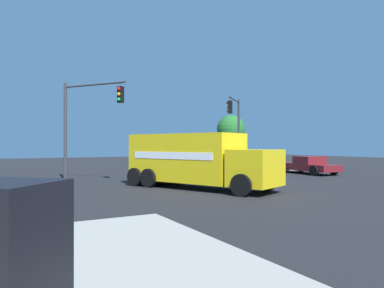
# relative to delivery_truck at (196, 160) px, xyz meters

# --- Properties ---
(ground_plane) EXTENTS (100.00, 100.00, 0.00)m
(ground_plane) POSITION_rel_delivery_truck_xyz_m (-1.66, -0.46, -1.49)
(ground_plane) COLOR black
(sidewalk_corner_near) EXTENTS (10.24, 10.24, 0.14)m
(sidewalk_corner_near) POSITION_rel_delivery_truck_xyz_m (-13.33, -12.13, -1.42)
(sidewalk_corner_near) COLOR #9E998E
(sidewalk_corner_near) RESTS_ON ground
(delivery_truck) EXTENTS (5.61, 8.57, 2.85)m
(delivery_truck) POSITION_rel_delivery_truck_xyz_m (0.00, 0.00, 0.00)
(delivery_truck) COLOR yellow
(delivery_truck) RESTS_ON ground
(traffic_light_primary) EXTENTS (2.87, 3.84, 6.19)m
(traffic_light_primary) POSITION_rel_delivery_truck_xyz_m (4.40, -6.30, 2.60)
(traffic_light_primary) COLOR #38383D
(traffic_light_primary) RESTS_ON ground
(traffic_light_secondary) EXTENTS (2.93, 2.71, 5.93)m
(traffic_light_secondary) POSITION_rel_delivery_truck_xyz_m (-7.84, -7.20, 2.53)
(traffic_light_secondary) COLOR #38383D
(traffic_light_secondary) RESTS_ON sidewalk_corner_near
(pickup_maroon) EXTENTS (2.42, 5.28, 1.38)m
(pickup_maroon) POSITION_rel_delivery_truck_xyz_m (-12.36, -3.89, -0.76)
(pickup_maroon) COLOR maroon
(pickup_maroon) RESTS_ON ground
(pedestrian_near_corner) EXTENTS (0.28, 0.52, 1.67)m
(pedestrian_near_corner) POSITION_rel_delivery_truck_xyz_m (-14.19, -12.05, -0.40)
(pedestrian_near_corner) COLOR black
(pedestrian_near_corner) RESTS_ON sidewalk_corner_near
(picket_fence_run) EXTENTS (6.04, 0.05, 0.95)m
(picket_fence_run) POSITION_rel_delivery_truck_xyz_m (-13.33, -17.01, -0.87)
(picket_fence_run) COLOR white
(picket_fence_run) RESTS_ON sidewalk_corner_near
(shade_tree_near) EXTENTS (2.93, 2.93, 5.23)m
(shade_tree_near) POSITION_rel_delivery_truck_xyz_m (-12.40, -14.31, 2.39)
(shade_tree_near) COLOR brown
(shade_tree_near) RESTS_ON sidewalk_corner_near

